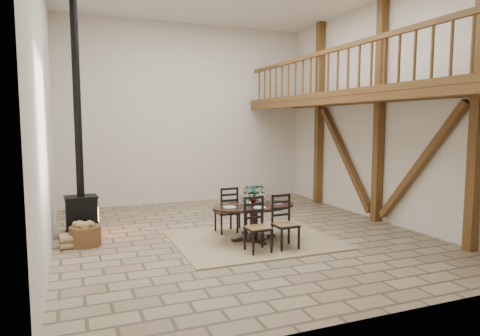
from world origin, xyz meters
name	(u,v)px	position (x,y,z in m)	size (l,w,h in m)	color
ground	(240,235)	(0.00, 0.00, 0.00)	(8.00, 8.00, 0.00)	#998666
room_shell	(294,85)	(1.19, 0.00, 3.01)	(7.02, 8.02, 5.01)	silver
rug	(254,240)	(0.09, -0.48, 0.01)	(3.00, 2.50, 0.02)	tan
dining_table	(254,220)	(0.09, -0.48, 0.40)	(1.70, 1.88, 1.07)	black
wood_stove	(80,180)	(-2.97, 1.08, 1.13)	(0.66, 0.52, 5.00)	black
log_basket	(85,235)	(-2.93, 0.34, 0.20)	(0.56, 0.56, 0.46)	brown
log_stack	(70,241)	(-3.19, 0.33, 0.12)	(0.38, 0.39, 0.24)	tan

